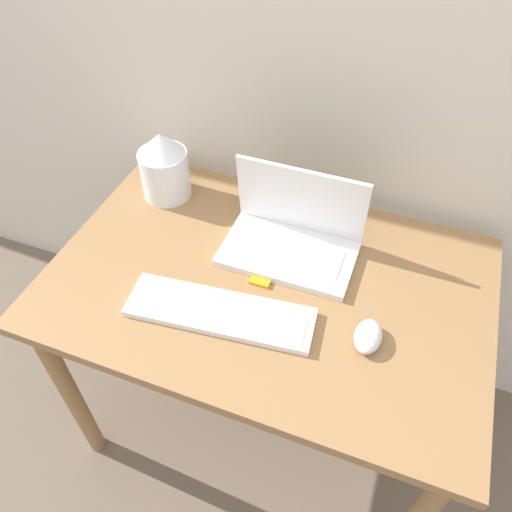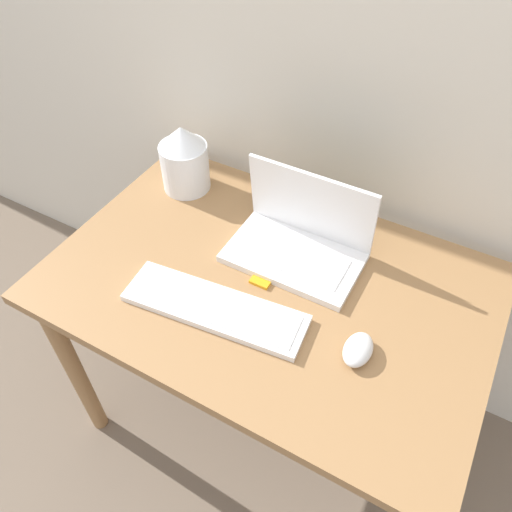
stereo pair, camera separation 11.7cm
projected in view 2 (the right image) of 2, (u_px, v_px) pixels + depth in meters
name	position (u px, v px, depth m)	size (l,w,h in m)	color
ground_plane	(210.00, 509.00, 1.56)	(12.00, 12.00, 0.00)	#6B5B4C
wall_back	(361.00, 8.00, 1.13)	(6.00, 0.05, 2.50)	silver
desk	(268.00, 305.00, 1.32)	(1.10, 0.72, 0.74)	olive
laptop	(300.00, 239.00, 1.28)	(0.34, 0.21, 0.23)	white
keyboard	(215.00, 308.00, 1.18)	(0.45, 0.17, 0.02)	white
mouse	(358.00, 350.00, 1.09)	(0.06, 0.10, 0.04)	silver
vase	(184.00, 159.00, 1.43)	(0.14, 0.14, 0.20)	white
mp3_player	(263.00, 279.00, 1.25)	(0.05, 0.05, 0.01)	orange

